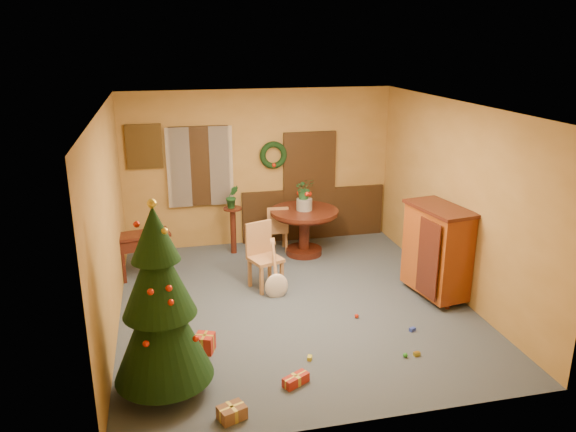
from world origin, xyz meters
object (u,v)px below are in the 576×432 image
object	(u,v)px
writing_desk	(143,244)
dining_table	(304,223)
christmas_tree	(160,305)
chair_near	(263,253)
sideboard	(437,249)

from	to	relation	value
writing_desk	dining_table	bearing A→B (deg)	7.47
dining_table	christmas_tree	bearing A→B (deg)	-124.74
chair_near	christmas_tree	size ratio (longest dim) A/B	0.47
writing_desk	sideboard	xyz separation A→B (m)	(4.30, -1.75, 0.20)
christmas_tree	writing_desk	xyz separation A→B (m)	(-0.26, 3.31, -0.50)
chair_near	christmas_tree	world-z (taller)	christmas_tree
chair_near	dining_table	bearing A→B (deg)	50.56
christmas_tree	sideboard	world-z (taller)	christmas_tree
sideboard	chair_near	bearing A→B (deg)	159.42
dining_table	chair_near	size ratio (longest dim) A/B	1.17
chair_near	sideboard	xyz separation A→B (m)	(2.48, -0.93, 0.20)
dining_table	writing_desk	distance (m)	2.83
dining_table	sideboard	bearing A→B (deg)	-54.73
dining_table	sideboard	world-z (taller)	sideboard
writing_desk	sideboard	distance (m)	4.65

